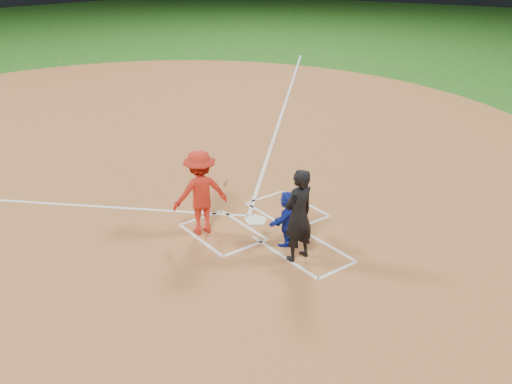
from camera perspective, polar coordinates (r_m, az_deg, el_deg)
ground at (r=13.83m, az=-0.01°, el=-2.90°), size 120.00×120.00×0.00m
home_plate_dirt at (r=18.55m, az=-11.32°, el=4.02°), size 28.00×28.00×0.01m
home_plate at (r=13.82m, az=-0.01°, el=-2.83°), size 0.60×0.60×0.02m
catcher at (r=12.58m, az=3.16°, el=-2.61°), size 1.22×0.83×1.26m
umpire at (r=11.83m, az=4.27°, el=-2.35°), size 0.77×0.52×2.05m
chalk_markings at (r=17.95m, az=-10.29°, el=3.43°), size 28.35×17.32×0.01m
batter_at_plate at (r=12.95m, az=-5.58°, el=-0.05°), size 1.60×1.03×1.99m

